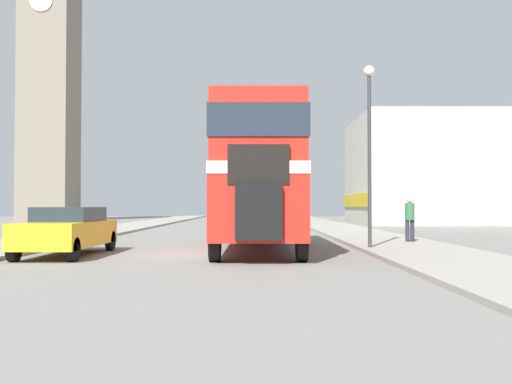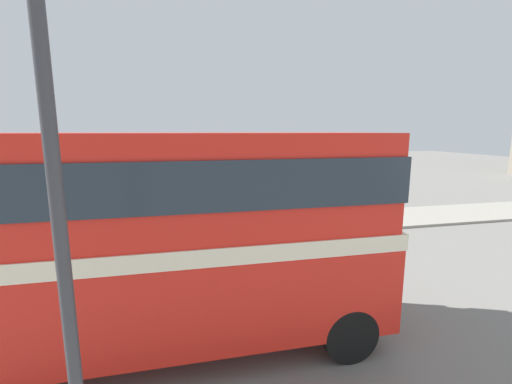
# 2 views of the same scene
# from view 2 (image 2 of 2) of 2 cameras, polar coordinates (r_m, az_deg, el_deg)

# --- Properties ---
(ground_plane) EXTENTS (120.00, 120.00, 0.00)m
(ground_plane) POSITION_cam_2_polar(r_m,az_deg,el_deg) (9.84, -27.99, -18.06)
(ground_plane) COLOR slate
(sidewalk_left) EXTENTS (3.50, 120.00, 0.12)m
(sidewalk_left) POSITION_cam_2_polar(r_m,az_deg,el_deg) (15.97, -21.78, -6.61)
(sidewalk_left) COLOR gray
(sidewalk_left) RESTS_ON ground_plane
(double_decker_bus) EXTENTS (2.55, 9.75, 4.42)m
(double_decker_bus) POSITION_cam_2_polar(r_m,az_deg,el_deg) (6.90, -17.97, -5.73)
(double_decker_bus) COLOR red
(double_decker_bus) RESTS_ON ground_plane
(car_parked_near) EXTENTS (1.73, 4.66, 1.41)m
(car_parked_near) POSITION_cam_2_polar(r_m,az_deg,el_deg) (12.99, -24.19, -7.41)
(car_parked_near) COLOR gold
(car_parked_near) RESTS_ON ground_plane
(street_lamp) EXTENTS (0.36, 0.36, 5.86)m
(street_lamp) POSITION_cam_2_polar(r_m,az_deg,el_deg) (3.22, -30.37, -0.13)
(street_lamp) COLOR #38383D
(street_lamp) RESTS_ON sidewalk_right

